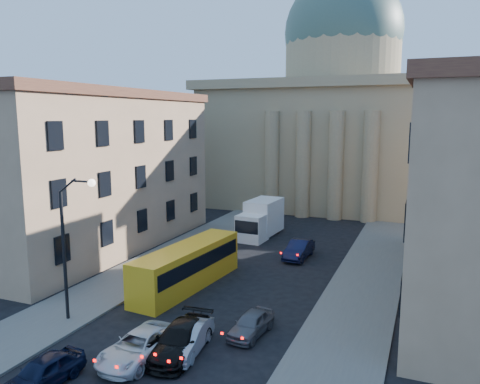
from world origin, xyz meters
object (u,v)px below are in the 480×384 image
at_px(city_bus, 187,265).
at_px(box_truck, 261,220).
at_px(car_left_near, 43,372).
at_px(street_lamp, 70,237).
at_px(car_right_near, 188,338).

height_order(city_bus, box_truck, box_truck).
relative_size(car_left_near, box_truck, 0.60).
height_order(street_lamp, car_left_near, street_lamp).
bearing_deg(box_truck, city_bus, -86.19).
bearing_deg(box_truck, car_right_near, -75.47).
distance_m(car_left_near, box_truck, 29.65).
height_order(car_left_near, city_bus, city_bus).
xyz_separation_m(car_left_near, car_right_near, (4.58, 5.44, 0.02)).
bearing_deg(street_lamp, car_right_near, -4.07).
distance_m(car_left_near, city_bus, 13.90).
relative_size(street_lamp, box_truck, 1.27).
relative_size(city_bus, box_truck, 1.59).
bearing_deg(car_right_near, car_left_near, -137.19).
height_order(car_right_near, city_bus, city_bus).
bearing_deg(street_lamp, car_left_near, -60.03).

